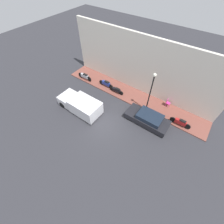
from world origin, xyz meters
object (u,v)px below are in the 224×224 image
Objects in this scene: motorcycle_blue at (106,84)px; cafe_chair at (168,102)px; parked_car at (148,119)px; scooter_silver at (85,76)px; motorcycle_black at (117,90)px; motorcycle_red at (180,122)px; streetlamp at (151,88)px; delivery_van at (80,104)px.

cafe_chair is (1.31, -7.45, 0.07)m from motorcycle_blue.
parked_car is at bearing -106.30° from motorcycle_blue.
scooter_silver is 3.17m from motorcycle_blue.
cafe_chair is (1.50, -5.74, 0.13)m from motorcycle_black.
cafe_chair reaches higher than motorcycle_red.
parked_car is 4.86× the size of cafe_chair.
motorcycle_blue is at bearing 84.35° from streetlamp.
scooter_silver is at bearing 89.25° from streetlamp.
cafe_chair is at bearing -50.85° from delivery_van.
parked_car is 0.93× the size of streetlamp.
motorcycle_blue is at bearing -81.61° from scooter_silver.
motorcycle_red is at bearing -92.91° from motorcycle_blue.
streetlamp is at bearing 140.01° from cafe_chair.
motorcycle_red is 1.08× the size of motorcycle_black.
motorcycle_red is 2.73m from cafe_chair.
delivery_van is 1.04× the size of streetlamp.
motorcycle_red is 0.99× the size of motorcycle_blue.
motorcycle_blue is (1.96, 6.70, -0.04)m from parked_car.
scooter_silver is at bearing 99.48° from cafe_chair.
scooter_silver is (4.20, 3.26, -0.29)m from delivery_van.
streetlamp reaches higher than parked_car.
scooter_silver is (-0.26, 4.84, 0.08)m from motorcycle_black.
motorcycle_blue is 2.31× the size of cafe_chair.
scooter_silver is 1.03× the size of motorcycle_blue.
scooter_silver is at bearing 81.34° from parked_car.
delivery_van is at bearing 113.99° from motorcycle_red.
motorcycle_blue is at bearing 83.41° from motorcycle_black.
parked_car is at bearing -98.66° from scooter_silver.
delivery_van is 4.75m from motorcycle_black.
parked_car is 0.90× the size of delivery_van.
streetlamp is (4.08, -5.74, 2.28)m from delivery_van.
streetlamp is at bearing 31.29° from parked_car.
delivery_van reaches higher than scooter_silver.
motorcycle_red is at bearing -62.18° from parked_car.
motorcycle_blue is at bearing 73.70° from parked_car.
delivery_van is 2.55× the size of motorcycle_black.
streetlamp is at bearing 91.53° from motorcycle_red.
motorcycle_black is at bearing -86.87° from scooter_silver.
parked_car is 7.12m from delivery_van.
delivery_van is 4.67m from motorcycle_blue.
motorcycle_red is 4.46m from streetlamp.
motorcycle_black is 4.85m from scooter_silver.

